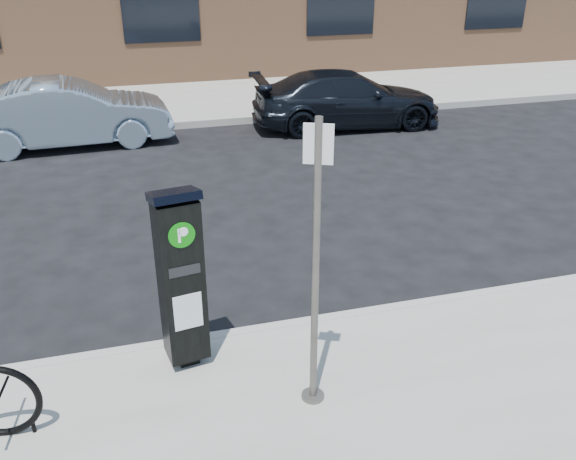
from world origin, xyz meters
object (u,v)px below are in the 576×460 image
object	(u,v)px
parking_kiosk	(181,278)
car_silver	(69,114)
sign_pole	(316,274)
car_dark	(347,99)

from	to	relation	value
parking_kiosk	car_silver	distance (m)	7.87
sign_pole	car_silver	world-z (taller)	sign_pole
parking_kiosk	sign_pole	xyz separation A→B (m)	(0.98, -0.81, 0.33)
sign_pole	car_silver	bearing A→B (deg)	128.88
sign_pole	car_dark	xyz separation A→B (m)	(3.46, 8.40, -0.79)
parking_kiosk	car_silver	bearing A→B (deg)	90.68
parking_kiosk	car_dark	size ratio (longest dim) A/B	0.43
parking_kiosk	car_silver	xyz separation A→B (m)	(-1.32, 7.75, -0.40)
parking_kiosk	car_silver	world-z (taller)	parking_kiosk
sign_pole	car_dark	size ratio (longest dim) A/B	0.60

